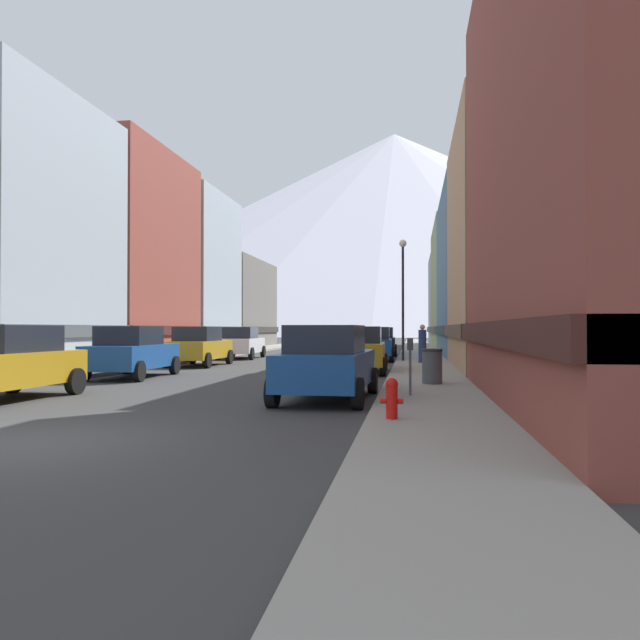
# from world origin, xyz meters

# --- Properties ---
(ground_plane) EXTENTS (400.00, 400.00, 0.00)m
(ground_plane) POSITION_xyz_m (0.00, 0.00, 0.00)
(ground_plane) COLOR #373737
(sidewalk_left) EXTENTS (2.50, 100.00, 0.15)m
(sidewalk_left) POSITION_xyz_m (-6.25, 35.00, 0.07)
(sidewalk_left) COLOR gray
(sidewalk_left) RESTS_ON ground
(sidewalk_right) EXTENTS (2.50, 100.00, 0.15)m
(sidewalk_right) POSITION_xyz_m (6.25, 35.00, 0.07)
(sidewalk_right) COLOR gray
(sidewalk_right) RESTS_ON ground
(storefront_left_2) EXTENTS (7.30, 9.99, 11.65)m
(storefront_left_2) POSITION_xyz_m (-11.00, 24.37, 5.65)
(storefront_left_2) COLOR brown
(storefront_left_2) RESTS_ON ground
(storefront_left_3) EXTENTS (7.31, 9.00, 11.34)m
(storefront_left_3) POSITION_xyz_m (-11.01, 34.40, 5.49)
(storefront_left_3) COLOR #99A5B2
(storefront_left_3) RESTS_ON ground
(storefront_left_4) EXTENTS (7.32, 12.51, 7.81)m
(storefront_left_4) POSITION_xyz_m (-11.01, 45.50, 3.76)
(storefront_left_4) COLOR #66605B
(storefront_left_4) RESTS_ON ground
(storefront_right_1) EXTENTS (8.72, 10.67, 9.87)m
(storefront_right_1) POSITION_xyz_m (11.71, 17.39, 4.77)
(storefront_right_1) COLOR tan
(storefront_right_1) RESTS_ON ground
(storefront_right_2) EXTENTS (9.98, 13.18, 9.69)m
(storefront_right_2) POSITION_xyz_m (12.34, 29.52, 4.68)
(storefront_right_2) COLOR slate
(storefront_right_2) RESTS_ON ground
(storefront_right_3) EXTENTS (9.40, 13.82, 10.03)m
(storefront_right_3) POSITION_xyz_m (12.05, 43.05, 4.85)
(storefront_right_3) COLOR #8C9966
(storefront_right_3) RESTS_ON ground
(storefront_right_4) EXTENTS (8.27, 9.56, 8.82)m
(storefront_right_4) POSITION_xyz_m (11.49, 54.96, 4.25)
(storefront_right_4) COLOR #99A5B2
(storefront_right_4) RESTS_ON ground
(car_left_0) EXTENTS (2.24, 4.48, 1.78)m
(car_left_0) POSITION_xyz_m (-3.80, 4.94, 0.90)
(car_left_0) COLOR #B28419
(car_left_0) RESTS_ON ground
(car_left_1) EXTENTS (2.20, 4.46, 1.78)m
(car_left_1) POSITION_xyz_m (-3.80, 11.82, 0.90)
(car_left_1) COLOR #19478C
(car_left_1) RESTS_ON ground
(car_left_2) EXTENTS (2.08, 4.41, 1.78)m
(car_left_2) POSITION_xyz_m (-3.80, 18.63, 0.90)
(car_left_2) COLOR #B28419
(car_left_2) RESTS_ON ground
(car_left_3) EXTENTS (2.25, 4.48, 1.78)m
(car_left_3) POSITION_xyz_m (-3.80, 25.66, 0.90)
(car_left_3) COLOR silver
(car_left_3) RESTS_ON ground
(car_right_0) EXTENTS (2.18, 4.45, 1.78)m
(car_right_0) POSITION_xyz_m (3.80, 6.16, 0.90)
(car_right_0) COLOR #19478C
(car_right_0) RESTS_ON ground
(car_right_1) EXTENTS (2.16, 4.44, 1.78)m
(car_right_1) POSITION_xyz_m (3.80, 15.42, 0.90)
(car_right_1) COLOR #B28419
(car_right_1) RESTS_ON ground
(car_right_2) EXTENTS (2.17, 4.45, 1.78)m
(car_right_2) POSITION_xyz_m (3.80, 24.22, 0.90)
(car_right_2) COLOR #19478C
(car_right_2) RESTS_ON ground
(car_right_3) EXTENTS (2.14, 4.44, 1.78)m
(car_right_3) POSITION_xyz_m (3.80, 30.54, 0.90)
(car_right_3) COLOR black
(car_right_3) RESTS_ON ground
(fire_hydrant_near) EXTENTS (0.40, 0.22, 0.70)m
(fire_hydrant_near) POSITION_xyz_m (5.45, 2.33, 0.53)
(fire_hydrant_near) COLOR red
(fire_hydrant_near) RESTS_ON sidewalk_right
(parking_meter_near) EXTENTS (0.14, 0.10, 1.33)m
(parking_meter_near) POSITION_xyz_m (5.75, 6.13, 1.01)
(parking_meter_near) COLOR #595960
(parking_meter_near) RESTS_ON sidewalk_right
(trash_bin_right) EXTENTS (0.59, 0.59, 0.98)m
(trash_bin_right) POSITION_xyz_m (6.35, 9.36, 0.64)
(trash_bin_right) COLOR #4C5156
(trash_bin_right) RESTS_ON sidewalk_right
(pedestrian_0) EXTENTS (0.36, 0.36, 1.73)m
(pedestrian_0) POSITION_xyz_m (6.25, 20.12, 0.95)
(pedestrian_0) COLOR navy
(pedestrian_0) RESTS_ON sidewalk_right
(streetlamp_right) EXTENTS (0.36, 0.36, 5.86)m
(streetlamp_right) POSITION_xyz_m (5.35, 21.82, 3.99)
(streetlamp_right) COLOR black
(streetlamp_right) RESTS_ON sidewalk_right
(mountain_backdrop) EXTENTS (309.13, 309.13, 85.74)m
(mountain_backdrop) POSITION_xyz_m (-1.84, 260.00, 42.87)
(mountain_backdrop) COLOR silver
(mountain_backdrop) RESTS_ON ground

